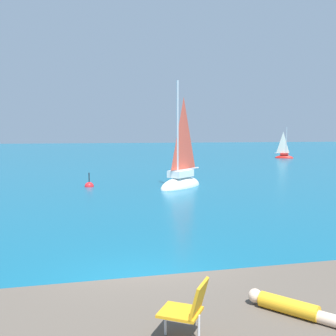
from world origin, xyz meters
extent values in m
plane|color=#0F5675|center=(0.00, 0.00, 0.00)|extent=(160.00, 160.00, 0.00)
cube|color=#494C40|center=(0.84, -1.26, 0.00)|extent=(1.76, 1.78, 0.94)
cube|color=#4D4339|center=(-1.28, -1.82, 0.00)|extent=(1.70, 1.77, 0.97)
ellipsoid|color=white|center=(3.68, 15.15, 0.00)|extent=(3.45, 3.43, 1.24)
cube|color=white|center=(3.68, 15.15, 0.83)|extent=(1.74, 1.73, 0.41)
cylinder|color=#B7B7BC|center=(3.44, 14.91, 3.45)|extent=(0.14, 0.14, 5.66)
cylinder|color=#B2B2B7|center=(4.24, 15.71, 1.02)|extent=(1.68, 1.67, 0.11)
pyramid|color=#DB4C38|center=(3.89, 15.36, 3.22)|extent=(1.33, 1.32, 4.30)
ellipsoid|color=red|center=(19.25, 35.55, 0.00)|extent=(2.11, 1.52, 0.69)
cube|color=red|center=(19.25, 35.55, 0.46)|extent=(1.00, 0.83, 0.23)
cylinder|color=#B7B7BC|center=(19.42, 35.46, 1.92)|extent=(0.08, 0.08, 3.14)
cylinder|color=#B2B2B7|center=(18.86, 35.75, 0.57)|extent=(1.15, 0.62, 0.06)
pyramid|color=silver|center=(19.10, 35.62, 1.79)|extent=(0.92, 0.48, 2.39)
cylinder|color=gold|center=(1.95, -3.64, 0.98)|extent=(0.79, 0.82, 0.24)
sphere|color=beige|center=(1.57, -3.23, 1.00)|extent=(0.22, 0.22, 0.22)
cube|color=orange|center=(0.21, -4.09, 1.21)|extent=(0.69, 0.67, 0.04)
cube|color=orange|center=(0.44, -4.21, 1.43)|extent=(0.36, 0.49, 0.45)
cylinder|color=silver|center=(0.03, -3.99, 1.03)|extent=(0.04, 0.04, 0.35)
cylinder|color=silver|center=(0.44, -4.21, 1.03)|extent=(0.04, 0.04, 0.35)
sphere|color=red|center=(-1.75, 16.18, 0.00)|extent=(0.56, 0.56, 0.56)
cylinder|color=black|center=(-1.75, 16.18, 0.55)|extent=(0.06, 0.06, 0.60)
camera|label=1|loc=(-0.74, -9.37, 3.68)|focal=44.94mm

